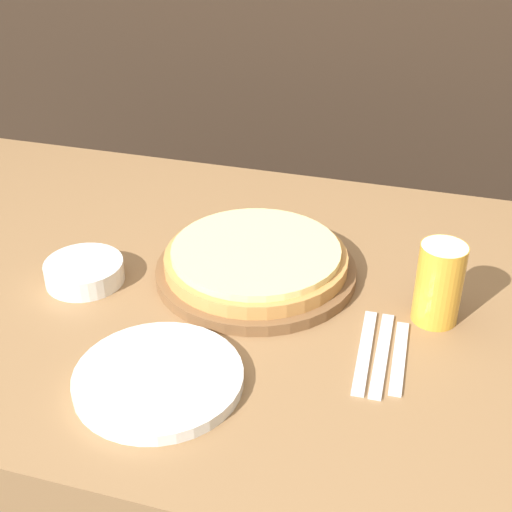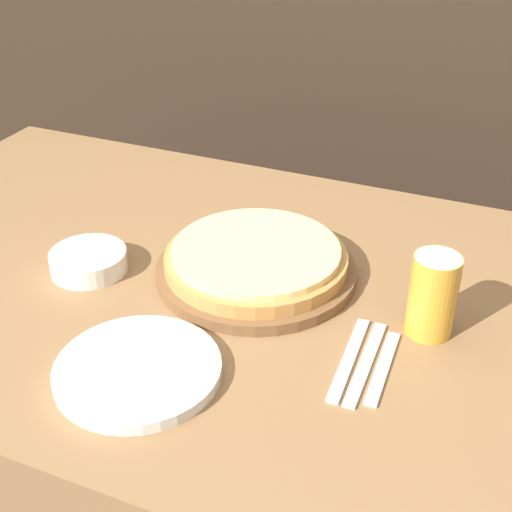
{
  "view_description": "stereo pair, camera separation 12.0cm",
  "coord_description": "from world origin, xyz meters",
  "px_view_note": "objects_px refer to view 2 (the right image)",
  "views": [
    {
      "loc": [
        0.36,
        -0.94,
        1.4
      ],
      "look_at": [
        0.07,
        0.04,
        0.77
      ],
      "focal_mm": 50.0,
      "sensor_mm": 36.0,
      "label": 1
    },
    {
      "loc": [
        0.47,
        -0.9,
        1.4
      ],
      "look_at": [
        0.07,
        0.04,
        0.77
      ],
      "focal_mm": 50.0,
      "sensor_mm": 36.0,
      "label": 2
    }
  ],
  "objects_px": {
    "beer_glass": "(433,293)",
    "side_bowl": "(89,261)",
    "pizza_on_board": "(256,263)",
    "spoon": "(383,367)",
    "dinner_plate": "(138,370)",
    "dinner_knife": "(366,363)",
    "fork": "(349,359)"
  },
  "relations": [
    {
      "from": "dinner_plate",
      "to": "spoon",
      "type": "distance_m",
      "value": 0.35
    },
    {
      "from": "beer_glass",
      "to": "spoon",
      "type": "height_order",
      "value": "beer_glass"
    },
    {
      "from": "dinner_plate",
      "to": "pizza_on_board",
      "type": "bearing_deg",
      "value": 80.11
    },
    {
      "from": "fork",
      "to": "spoon",
      "type": "relative_size",
      "value": 1.18
    },
    {
      "from": "side_bowl",
      "to": "spoon",
      "type": "distance_m",
      "value": 0.54
    },
    {
      "from": "fork",
      "to": "spoon",
      "type": "height_order",
      "value": "same"
    },
    {
      "from": "dinner_knife",
      "to": "fork",
      "type": "bearing_deg",
      "value": 180.0
    },
    {
      "from": "side_bowl",
      "to": "beer_glass",
      "type": "bearing_deg",
      "value": 5.41
    },
    {
      "from": "pizza_on_board",
      "to": "dinner_knife",
      "type": "relative_size",
      "value": 1.75
    },
    {
      "from": "dinner_knife",
      "to": "beer_glass",
      "type": "bearing_deg",
      "value": 59.58
    },
    {
      "from": "dinner_plate",
      "to": "side_bowl",
      "type": "bearing_deg",
      "value": 137.18
    },
    {
      "from": "beer_glass",
      "to": "dinner_plate",
      "type": "distance_m",
      "value": 0.44
    },
    {
      "from": "beer_glass",
      "to": "dinner_knife",
      "type": "xyz_separation_m",
      "value": [
        -0.07,
        -0.11,
        -0.07
      ]
    },
    {
      "from": "beer_glass",
      "to": "dinner_plate",
      "type": "relative_size",
      "value": 0.56
    },
    {
      "from": "spoon",
      "to": "beer_glass",
      "type": "bearing_deg",
      "value": 70.08
    },
    {
      "from": "beer_glass",
      "to": "spoon",
      "type": "bearing_deg",
      "value": -109.92
    },
    {
      "from": "side_bowl",
      "to": "spoon",
      "type": "height_order",
      "value": "side_bowl"
    },
    {
      "from": "dinner_plate",
      "to": "side_bowl",
      "type": "distance_m",
      "value": 0.3
    },
    {
      "from": "beer_glass",
      "to": "side_bowl",
      "type": "bearing_deg",
      "value": -174.59
    },
    {
      "from": "dinner_knife",
      "to": "spoon",
      "type": "relative_size",
      "value": 1.17
    },
    {
      "from": "beer_glass",
      "to": "side_bowl",
      "type": "xyz_separation_m",
      "value": [
        -0.57,
        -0.05,
        -0.05
      ]
    },
    {
      "from": "pizza_on_board",
      "to": "dinner_knife",
      "type": "height_order",
      "value": "pizza_on_board"
    },
    {
      "from": "spoon",
      "to": "dinner_plate",
      "type": "bearing_deg",
      "value": -154.76
    },
    {
      "from": "side_bowl",
      "to": "dinner_knife",
      "type": "distance_m",
      "value": 0.51
    },
    {
      "from": "pizza_on_board",
      "to": "spoon",
      "type": "bearing_deg",
      "value": -30.28
    },
    {
      "from": "dinner_plate",
      "to": "spoon",
      "type": "xyz_separation_m",
      "value": [
        0.31,
        0.15,
        -0.01
      ]
    },
    {
      "from": "spoon",
      "to": "fork",
      "type": "bearing_deg",
      "value": 180.0
    },
    {
      "from": "fork",
      "to": "dinner_knife",
      "type": "bearing_deg",
      "value": 0.0
    },
    {
      "from": "dinner_plate",
      "to": "dinner_knife",
      "type": "xyz_separation_m",
      "value": [
        0.29,
        0.15,
        -0.01
      ]
    },
    {
      "from": "side_bowl",
      "to": "pizza_on_board",
      "type": "bearing_deg",
      "value": 19.24
    },
    {
      "from": "fork",
      "to": "dinner_knife",
      "type": "relative_size",
      "value": 1.0
    },
    {
      "from": "side_bowl",
      "to": "fork",
      "type": "height_order",
      "value": "side_bowl"
    }
  ]
}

